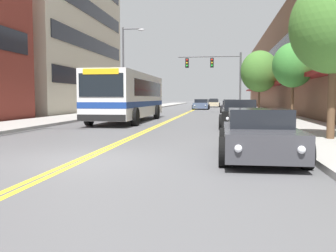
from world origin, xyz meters
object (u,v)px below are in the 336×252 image
car_charcoal_parked_right_end (230,107)px  street_tree_right_mid (293,65)px  car_champagne_parked_right_mid (230,105)px  street_lamp_left_near (0,25)px  street_lamp_left_far (126,63)px  car_silver_moving_third (214,102)px  traffic_signal_mast (218,70)px  street_tree_right_far (260,71)px  car_white_parked_left_near (147,106)px  car_slate_blue_moving_lead (201,105)px  car_black_parked_right_far (239,115)px  car_beige_moving_second (213,103)px  fire_hydrant (272,117)px  street_tree_right_near (334,26)px  car_dark_grey_parked_right_foreground (259,135)px  city_bus (129,95)px

car_charcoal_parked_right_end → street_tree_right_mid: size_ratio=0.96×
car_champagne_parked_right_mid → street_lamp_left_near: bearing=-105.5°
street_lamp_left_far → street_tree_right_mid: size_ratio=1.61×
car_champagne_parked_right_mid → car_silver_moving_third: size_ratio=1.05×
street_tree_right_mid → car_charcoal_parked_right_end: bearing=104.1°
traffic_signal_mast → car_champagne_parked_right_mid: bearing=82.2°
car_charcoal_parked_right_end → street_tree_right_far: 4.69m
car_white_parked_left_near → car_slate_blue_moving_lead: car_white_parked_left_near is taller
car_black_parked_right_far → traffic_signal_mast: 18.12m
car_champagne_parked_right_mid → street_tree_right_mid: size_ratio=1.02×
car_silver_moving_third → street_lamp_left_far: street_lamp_left_far is taller
car_silver_moving_third → street_lamp_left_near: 55.80m
car_white_parked_left_near → car_silver_moving_third: (6.38, 30.00, -0.02)m
car_champagne_parked_right_mid → traffic_signal_mast: traffic_signal_mast is taller
car_white_parked_left_near → traffic_signal_mast: 8.36m
car_beige_moving_second → traffic_signal_mast: size_ratio=0.72×
street_tree_right_mid → fire_hydrant: bearing=-110.4°
car_white_parked_left_near → fire_hydrant: car_white_parked_left_near is taller
street_tree_right_near → car_champagne_parked_right_mid: bearing=94.4°
car_champagne_parked_right_mid → car_beige_moving_second: 13.29m
car_beige_moving_second → fire_hydrant: bearing=-84.7°
car_silver_moving_third → fire_hydrant: 49.37m
car_white_parked_left_near → car_slate_blue_moving_lead: size_ratio=1.04×
car_white_parked_left_near → car_slate_blue_moving_lead: bearing=63.1°
street_lamp_left_near → street_tree_right_mid: (12.79, 11.09, -0.73)m
car_charcoal_parked_right_end → car_slate_blue_moving_lead: bearing=108.8°
car_white_parked_left_near → street_tree_right_far: 11.97m
car_dark_grey_parked_right_foreground → street_tree_right_mid: 15.56m
city_bus → car_champagne_parked_right_mid: (6.89, 23.91, -1.08)m
car_slate_blue_moving_lead → street_tree_right_near: 36.37m
traffic_signal_mast → street_tree_right_near: (4.03, -23.85, -0.32)m
car_champagne_parked_right_mid → street_lamp_left_near: (-9.39, -33.95, 3.67)m
car_black_parked_right_far → street_tree_right_near: (2.73, -6.13, 3.22)m
car_white_parked_left_near → traffic_signal_mast: size_ratio=0.79×
car_champagne_parked_right_mid → street_tree_right_far: (2.56, -10.41, 3.41)m
traffic_signal_mast → street_tree_right_near: bearing=-80.4°
car_black_parked_right_far → street_tree_right_near: size_ratio=0.80×
car_black_parked_right_far → street_tree_right_mid: bearing=56.0°
car_charcoal_parked_right_end → traffic_signal_mast: (-1.27, -1.61, 3.61)m
street_tree_right_mid → car_silver_moving_third: bearing=97.5°
street_lamp_left_near → street_tree_right_near: 12.01m
car_dark_grey_parked_right_foreground → car_slate_blue_moving_lead: size_ratio=0.90×
car_black_parked_right_far → car_silver_moving_third: car_black_parked_right_far is taller
street_lamp_left_near → street_tree_right_far: bearing=63.1°
street_lamp_left_far → street_tree_right_mid: bearing=-32.8°
car_slate_blue_moving_lead → car_dark_grey_parked_right_foreground: bearing=-84.8°
car_champagne_parked_right_mid → street_lamp_left_far: 17.83m
street_tree_right_mid → fire_hydrant: size_ratio=6.04×
street_tree_right_far → fire_hydrant: size_ratio=7.35×
car_white_parked_left_near → street_tree_right_near: bearing=-65.9°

